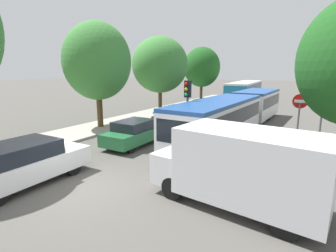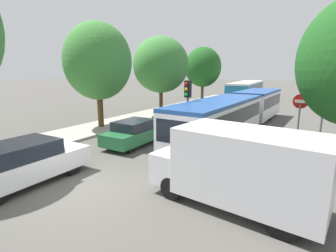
{
  "view_description": "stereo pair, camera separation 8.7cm",
  "coord_description": "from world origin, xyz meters",
  "px_view_note": "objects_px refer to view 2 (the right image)",
  "views": [
    {
      "loc": [
        6.69,
        -5.55,
        3.96
      ],
      "look_at": [
        0.2,
        5.51,
        1.2
      ],
      "focal_mm": 28.0,
      "sensor_mm": 36.0,
      "label": 1
    },
    {
      "loc": [
        6.76,
        -5.5,
        3.96
      ],
      "look_at": [
        0.2,
        5.51,
        1.2
      ],
      "focal_mm": 28.0,
      "sensor_mm": 36.0,
      "label": 2
    }
  ],
  "objects_px": {
    "city_bus_rear": "(246,90)",
    "direction_sign_post": "(325,97)",
    "articulated_bus": "(238,110)",
    "queued_car_graphite": "(178,116)",
    "tree_left_distant": "(203,67)",
    "tree_left_mid": "(98,63)",
    "queued_car_green": "(135,133)",
    "no_entry_sign": "(299,114)",
    "queued_car_blue": "(208,108)",
    "traffic_light": "(188,97)",
    "white_van": "(241,166)",
    "tree_left_far": "(161,65)",
    "queued_car_white": "(23,163)"
  },
  "relations": [
    {
      "from": "city_bus_rear",
      "to": "queued_car_graphite",
      "type": "bearing_deg",
      "value": 175.87
    },
    {
      "from": "city_bus_rear",
      "to": "direction_sign_post",
      "type": "distance_m",
      "value": 19.87
    },
    {
      "from": "white_van",
      "to": "tree_left_far",
      "type": "distance_m",
      "value": 17.6
    },
    {
      "from": "direction_sign_post",
      "to": "queued_car_graphite",
      "type": "bearing_deg",
      "value": 12.73
    },
    {
      "from": "queued_car_white",
      "to": "tree_left_distant",
      "type": "distance_m",
      "value": 25.84
    },
    {
      "from": "queued_car_graphite",
      "to": "white_van",
      "type": "xyz_separation_m",
      "value": [
        6.96,
        -8.95,
        0.51
      ]
    },
    {
      "from": "articulated_bus",
      "to": "queued_car_graphite",
      "type": "height_order",
      "value": "articulated_bus"
    },
    {
      "from": "traffic_light",
      "to": "tree_left_distant",
      "type": "bearing_deg",
      "value": -152.28
    },
    {
      "from": "tree_left_far",
      "to": "direction_sign_post",
      "type": "bearing_deg",
      "value": -18.5
    },
    {
      "from": "queued_car_blue",
      "to": "tree_left_far",
      "type": "relative_size",
      "value": 0.62
    },
    {
      "from": "traffic_light",
      "to": "tree_left_mid",
      "type": "relative_size",
      "value": 0.48
    },
    {
      "from": "white_van",
      "to": "traffic_light",
      "type": "bearing_deg",
      "value": -44.38
    },
    {
      "from": "articulated_bus",
      "to": "city_bus_rear",
      "type": "height_order",
      "value": "city_bus_rear"
    },
    {
      "from": "queued_car_graphite",
      "to": "queued_car_blue",
      "type": "xyz_separation_m",
      "value": [
        0.25,
        4.92,
        0.02
      ]
    },
    {
      "from": "articulated_bus",
      "to": "traffic_light",
      "type": "distance_m",
      "value": 4.72
    },
    {
      "from": "tree_left_far",
      "to": "traffic_light",
      "type": "bearing_deg",
      "value": -49.66
    },
    {
      "from": "queued_car_green",
      "to": "queued_car_graphite",
      "type": "relative_size",
      "value": 0.94
    },
    {
      "from": "queued_car_green",
      "to": "tree_left_mid",
      "type": "height_order",
      "value": "tree_left_mid"
    },
    {
      "from": "tree_left_mid",
      "to": "tree_left_distant",
      "type": "distance_m",
      "value": 17.22
    },
    {
      "from": "traffic_light",
      "to": "tree_left_distant",
      "type": "xyz_separation_m",
      "value": [
        -6.71,
        17.48,
        1.77
      ]
    },
    {
      "from": "articulated_bus",
      "to": "white_van",
      "type": "bearing_deg",
      "value": 18.82
    },
    {
      "from": "traffic_light",
      "to": "direction_sign_post",
      "type": "height_order",
      "value": "direction_sign_post"
    },
    {
      "from": "direction_sign_post",
      "to": "tree_left_far",
      "type": "distance_m",
      "value": 13.81
    },
    {
      "from": "queued_car_green",
      "to": "tree_left_mid",
      "type": "bearing_deg",
      "value": 64.76
    },
    {
      "from": "tree_left_mid",
      "to": "tree_left_far",
      "type": "xyz_separation_m",
      "value": [
        0.1,
        7.56,
        0.02
      ]
    },
    {
      "from": "queued_car_green",
      "to": "queued_car_graphite",
      "type": "bearing_deg",
      "value": 3.25
    },
    {
      "from": "articulated_bus",
      "to": "tree_left_mid",
      "type": "xyz_separation_m",
      "value": [
        -8.28,
        -4.05,
        3.02
      ]
    },
    {
      "from": "queued_car_graphite",
      "to": "tree_left_far",
      "type": "height_order",
      "value": "tree_left_far"
    },
    {
      "from": "city_bus_rear",
      "to": "no_entry_sign",
      "type": "xyz_separation_m",
      "value": [
        7.69,
        -19.9,
        0.46
      ]
    },
    {
      "from": "no_entry_sign",
      "to": "direction_sign_post",
      "type": "distance_m",
      "value": 2.37
    },
    {
      "from": "queued_car_graphite",
      "to": "tree_left_mid",
      "type": "bearing_deg",
      "value": 127.12
    },
    {
      "from": "queued_car_blue",
      "to": "tree_left_distant",
      "type": "bearing_deg",
      "value": 26.12
    },
    {
      "from": "queued_car_green",
      "to": "no_entry_sign",
      "type": "distance_m",
      "value": 8.31
    },
    {
      "from": "city_bus_rear",
      "to": "white_van",
      "type": "height_order",
      "value": "city_bus_rear"
    },
    {
      "from": "traffic_light",
      "to": "city_bus_rear",
      "type": "bearing_deg",
      "value": -167.04
    },
    {
      "from": "articulated_bus",
      "to": "tree_left_distant",
      "type": "distance_m",
      "value": 15.82
    },
    {
      "from": "articulated_bus",
      "to": "tree_left_distant",
      "type": "relative_size",
      "value": 2.37
    },
    {
      "from": "queued_car_graphite",
      "to": "tree_left_distant",
      "type": "height_order",
      "value": "tree_left_distant"
    },
    {
      "from": "white_van",
      "to": "tree_left_far",
      "type": "height_order",
      "value": "tree_left_far"
    },
    {
      "from": "queued_car_graphite",
      "to": "direction_sign_post",
      "type": "height_order",
      "value": "direction_sign_post"
    },
    {
      "from": "white_van",
      "to": "tree_left_far",
      "type": "xyz_separation_m",
      "value": [
        -11.12,
        13.27,
        3.14
      ]
    },
    {
      "from": "no_entry_sign",
      "to": "tree_left_far",
      "type": "height_order",
      "value": "tree_left_far"
    },
    {
      "from": "city_bus_rear",
      "to": "direction_sign_post",
      "type": "xyz_separation_m",
      "value": [
        8.67,
        -17.84,
        1.14
      ]
    },
    {
      "from": "direction_sign_post",
      "to": "no_entry_sign",
      "type": "bearing_deg",
      "value": 77.47
    },
    {
      "from": "queued_car_blue",
      "to": "traffic_light",
      "type": "xyz_separation_m",
      "value": [
        2.24,
        -8.42,
        1.75
      ]
    },
    {
      "from": "queued_car_blue",
      "to": "white_van",
      "type": "bearing_deg",
      "value": -154.34
    },
    {
      "from": "city_bus_rear",
      "to": "tree_left_far",
      "type": "height_order",
      "value": "tree_left_far"
    },
    {
      "from": "city_bus_rear",
      "to": "queued_car_green",
      "type": "bearing_deg",
      "value": 176.77
    },
    {
      "from": "tree_left_mid",
      "to": "queued_car_green",
      "type": "bearing_deg",
      "value": -25.07
    },
    {
      "from": "traffic_light",
      "to": "queued_car_blue",
      "type": "bearing_deg",
      "value": -158.4
    }
  ]
}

